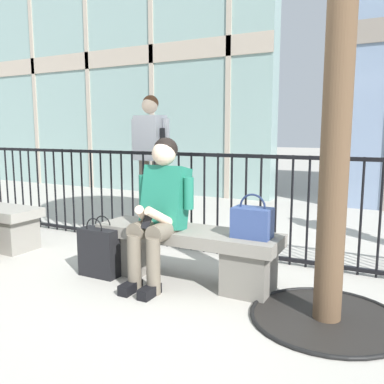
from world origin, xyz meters
The scene contains 7 objects.
ground_plane centered at (0.00, 0.00, 0.00)m, with size 60.00×60.00×0.00m, color #B2ADA3.
stone_bench centered at (0.00, 0.00, 0.27)m, with size 1.60×0.44×0.45m.
seated_person_with_phone centered at (-0.18, -0.13, 0.65)m, with size 0.52×0.66×1.21m.
handbag_on_bench centered at (0.58, -0.01, 0.57)m, with size 0.30×0.19×0.34m.
shopping_bag centered at (-0.73, -0.26, 0.22)m, with size 0.36×0.16×0.53m.
bystander_at_railing centered at (-1.27, 1.40, 1.00)m, with size 0.55×0.29×1.71m.
plaza_railing centered at (0.00, 0.81, 0.53)m, with size 7.14×0.04×1.05m.
Camera 1 is at (1.57, -2.92, 1.26)m, focal length 37.91 mm.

